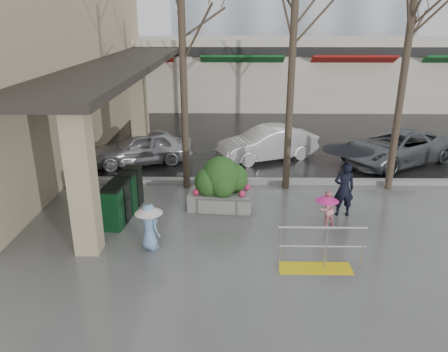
{
  "coord_description": "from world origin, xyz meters",
  "views": [
    {
      "loc": [
        -0.56,
        -9.56,
        5.25
      ],
      "look_at": [
        -0.75,
        1.15,
        1.3
      ],
      "focal_mm": 35.0,
      "sensor_mm": 36.0,
      "label": 1
    }
  ],
  "objects_px": {
    "child_pink": "(327,206)",
    "planter": "(221,184)",
    "woman": "(346,168)",
    "car_a": "(141,147)",
    "car_c": "(396,147)",
    "tree_west": "(182,22)",
    "car_b": "(267,144)",
    "handrail": "(319,254)",
    "tree_midwest": "(294,16)",
    "child_blue": "(149,222)",
    "tree_mideast": "(410,30)",
    "news_boxes": "(124,197)"
  },
  "relations": [
    {
      "from": "news_boxes",
      "to": "tree_west",
      "type": "bearing_deg",
      "value": 61.76
    },
    {
      "from": "tree_west",
      "to": "tree_midwest",
      "type": "height_order",
      "value": "tree_midwest"
    },
    {
      "from": "news_boxes",
      "to": "car_c",
      "type": "relative_size",
      "value": 0.47
    },
    {
      "from": "handrail",
      "to": "news_boxes",
      "type": "relative_size",
      "value": 0.9
    },
    {
      "from": "tree_west",
      "to": "child_pink",
      "type": "height_order",
      "value": "tree_west"
    },
    {
      "from": "tree_mideast",
      "to": "car_b",
      "type": "bearing_deg",
      "value": 140.87
    },
    {
      "from": "tree_west",
      "to": "tree_midwest",
      "type": "relative_size",
      "value": 0.97
    },
    {
      "from": "woman",
      "to": "car_a",
      "type": "height_order",
      "value": "woman"
    },
    {
      "from": "car_a",
      "to": "car_c",
      "type": "relative_size",
      "value": 0.82
    },
    {
      "from": "tree_west",
      "to": "tree_midwest",
      "type": "xyz_separation_m",
      "value": [
        3.2,
        0.0,
        0.15
      ]
    },
    {
      "from": "child_blue",
      "to": "news_boxes",
      "type": "bearing_deg",
      "value": -17.93
    },
    {
      "from": "tree_west",
      "to": "car_b",
      "type": "height_order",
      "value": "tree_west"
    },
    {
      "from": "child_blue",
      "to": "news_boxes",
      "type": "distance_m",
      "value": 2.06
    },
    {
      "from": "tree_mideast",
      "to": "handrail",
      "type": "bearing_deg",
      "value": -123.19
    },
    {
      "from": "tree_midwest",
      "to": "tree_west",
      "type": "bearing_deg",
      "value": -180.0
    },
    {
      "from": "tree_midwest",
      "to": "car_b",
      "type": "relative_size",
      "value": 1.83
    },
    {
      "from": "tree_west",
      "to": "woman",
      "type": "relative_size",
      "value": 3.2
    },
    {
      "from": "handrail",
      "to": "child_blue",
      "type": "height_order",
      "value": "child_blue"
    },
    {
      "from": "child_pink",
      "to": "planter",
      "type": "xyz_separation_m",
      "value": [
        -2.77,
        1.13,
        0.16
      ]
    },
    {
      "from": "tree_midwest",
      "to": "handrail",
      "type": "bearing_deg",
      "value": -88.09
    },
    {
      "from": "car_c",
      "to": "car_b",
      "type": "bearing_deg",
      "value": -124.59
    },
    {
      "from": "handrail",
      "to": "tree_mideast",
      "type": "bearing_deg",
      "value": 56.81
    },
    {
      "from": "car_b",
      "to": "woman",
      "type": "bearing_deg",
      "value": -4.14
    },
    {
      "from": "tree_midwest",
      "to": "news_boxes",
      "type": "height_order",
      "value": "tree_midwest"
    },
    {
      "from": "tree_mideast",
      "to": "news_boxes",
      "type": "bearing_deg",
      "value": -164.8
    },
    {
      "from": "woman",
      "to": "child_pink",
      "type": "relative_size",
      "value": 2.09
    },
    {
      "from": "handrail",
      "to": "news_boxes",
      "type": "xyz_separation_m",
      "value": [
        -4.87,
        2.62,
        0.2
      ]
    },
    {
      "from": "car_c",
      "to": "handrail",
      "type": "bearing_deg",
      "value": -59.5
    },
    {
      "from": "child_blue",
      "to": "planter",
      "type": "distance_m",
      "value": 2.86
    },
    {
      "from": "tree_midwest",
      "to": "car_a",
      "type": "height_order",
      "value": "tree_midwest"
    },
    {
      "from": "woman",
      "to": "handrail",
      "type": "bearing_deg",
      "value": 64.93
    },
    {
      "from": "handrail",
      "to": "car_b",
      "type": "distance_m",
      "value": 7.82
    },
    {
      "from": "tree_west",
      "to": "car_c",
      "type": "height_order",
      "value": "tree_west"
    },
    {
      "from": "tree_west",
      "to": "tree_mideast",
      "type": "xyz_separation_m",
      "value": [
        6.5,
        0.0,
        -0.22
      ]
    },
    {
      "from": "car_a",
      "to": "car_b",
      "type": "height_order",
      "value": "same"
    },
    {
      "from": "handrail",
      "to": "car_a",
      "type": "height_order",
      "value": "car_a"
    },
    {
      "from": "tree_midwest",
      "to": "child_blue",
      "type": "height_order",
      "value": "tree_midwest"
    },
    {
      "from": "woman",
      "to": "child_blue",
      "type": "height_order",
      "value": "woman"
    },
    {
      "from": "tree_west",
      "to": "woman",
      "type": "bearing_deg",
      "value": -23.97
    },
    {
      "from": "tree_mideast",
      "to": "child_pink",
      "type": "distance_m",
      "value": 5.69
    },
    {
      "from": "child_blue",
      "to": "child_pink",
      "type": "bearing_deg",
      "value": -122.54
    },
    {
      "from": "child_blue",
      "to": "handrail",
      "type": "bearing_deg",
      "value": -150.26
    },
    {
      "from": "child_blue",
      "to": "car_b",
      "type": "bearing_deg",
      "value": -73.3
    },
    {
      "from": "woman",
      "to": "car_b",
      "type": "relative_size",
      "value": 0.56
    },
    {
      "from": "child_blue",
      "to": "car_a",
      "type": "height_order",
      "value": "car_a"
    },
    {
      "from": "car_b",
      "to": "car_a",
      "type": "bearing_deg",
      "value": -106.1
    },
    {
      "from": "handrail",
      "to": "tree_west",
      "type": "xyz_separation_m",
      "value": [
        -3.36,
        4.8,
        4.71
      ]
    },
    {
      "from": "tree_midwest",
      "to": "child_blue",
      "type": "relative_size",
      "value": 6.09
    },
    {
      "from": "woman",
      "to": "planter",
      "type": "height_order",
      "value": "woman"
    },
    {
      "from": "tree_midwest",
      "to": "car_a",
      "type": "distance_m",
      "value": 7.3
    }
  ]
}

